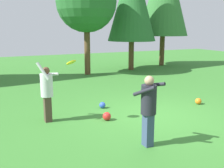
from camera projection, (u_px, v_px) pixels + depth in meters
ground_plane at (155, 116)px, 8.24m from camera, size 40.00×40.00×0.00m
person_thrower at (47, 90)px, 7.57m from camera, size 0.65×0.66×1.72m
person_catcher at (149, 105)px, 5.97m from camera, size 0.67×0.70×1.60m
frisbee at (71, 62)px, 7.29m from camera, size 0.36×0.35×0.15m
ball_orange at (198, 101)px, 9.46m from camera, size 0.22×0.22×0.22m
ball_red at (107, 116)px, 7.82m from camera, size 0.24×0.24×0.24m
ball_blue at (102, 105)px, 9.00m from camera, size 0.21×0.21×0.21m
tree_center at (86, 2)px, 14.77m from camera, size 3.29×3.29×5.63m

